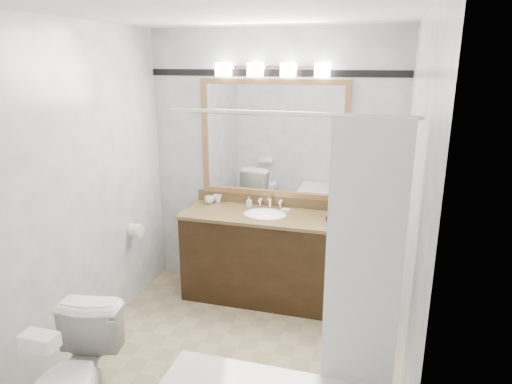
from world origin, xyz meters
TOP-DOWN VIEW (x-y plane):
  - room at (0.00, 0.00)m, footprint 2.42×2.62m
  - vanity at (0.00, 1.02)m, footprint 1.53×0.58m
  - mirror at (0.00, 1.28)m, footprint 1.40×0.04m
  - vanity_light_bar at (0.00, 1.23)m, footprint 1.02×0.14m
  - accent_stripe at (0.00, 1.29)m, footprint 2.40×0.01m
  - tp_roll at (-1.14, 0.66)m, footprint 0.11×0.12m
  - toilet at (-0.67, -0.92)m, footprint 0.54×0.79m
  - tissue_box at (-0.67, -1.12)m, footprint 0.19×0.11m
  - coffee_maker at (0.65, 1.07)m, footprint 0.18×0.23m
  - cup_left at (-0.61, 1.18)m, footprint 0.11×0.11m
  - cup_right at (-0.54, 1.23)m, footprint 0.10×0.10m
  - soap_bottle_a at (-0.21, 1.19)m, footprint 0.05×0.05m
  - soap_bar at (0.17, 1.13)m, footprint 0.09×0.06m

SIDE VIEW (x-z plane):
  - toilet at x=-0.67m, z-range 0.00..0.74m
  - vanity at x=0.00m, z-range -0.04..0.93m
  - tp_roll at x=-1.14m, z-range 0.64..0.76m
  - tissue_box at x=-0.67m, z-range 0.74..0.82m
  - soap_bar at x=0.17m, z-range 0.85..0.88m
  - cup_left at x=-0.61m, z-range 0.85..0.92m
  - cup_right at x=-0.54m, z-range 0.85..0.93m
  - soap_bottle_a at x=-0.21m, z-range 0.85..0.95m
  - coffee_maker at x=0.65m, z-range 0.86..1.21m
  - room at x=0.00m, z-range -0.01..2.51m
  - mirror at x=0.00m, z-range 0.95..2.05m
  - accent_stripe at x=0.00m, z-range 2.07..2.13m
  - vanity_light_bar at x=0.00m, z-range 2.07..2.19m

